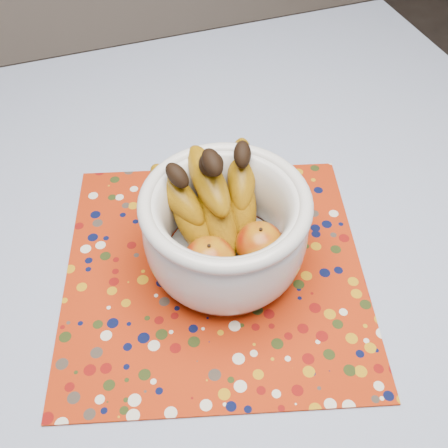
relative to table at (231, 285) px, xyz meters
name	(u,v)px	position (x,y,z in m)	size (l,w,h in m)	color
table	(231,285)	(0.00, 0.00, 0.00)	(1.20, 1.20, 0.75)	brown
tablecloth	(232,255)	(0.00, 0.00, 0.08)	(1.32, 1.32, 0.01)	#6274A4
placemat	(215,270)	(-0.04, -0.02, 0.09)	(0.45, 0.45, 0.00)	#9C2408
fruit_bowl	(222,219)	(-0.02, 0.00, 0.17)	(0.24, 0.26, 0.19)	silver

